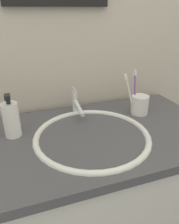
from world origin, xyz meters
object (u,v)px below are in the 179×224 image
object	(u,v)px
toothbrush_purple	(135,89)
soap_dispenser	(11,119)
faucet	(76,104)
toothbrush_cup	(140,105)
toothbrush_white	(129,92)

from	to	relation	value
toothbrush_purple	soap_dispenser	bearing A→B (deg)	-175.82
faucet	toothbrush_purple	distance (m)	0.28
faucet	soap_dispenser	world-z (taller)	soap_dispenser
faucet	soap_dispenser	bearing A→B (deg)	-159.99
toothbrush_purple	toothbrush_cup	bearing A→B (deg)	-57.49
faucet	soap_dispenser	distance (m)	0.30
toothbrush_purple	soap_dispenser	xyz separation A→B (m)	(-0.54, -0.04, -0.05)
toothbrush_purple	soap_dispenser	world-z (taller)	toothbrush_purple
toothbrush_cup	toothbrush_white	bearing A→B (deg)	165.85
faucet	toothbrush_cup	bearing A→B (deg)	-18.10
toothbrush_cup	toothbrush_purple	distance (m)	0.08
toothbrush_purple	faucet	bearing A→B (deg)	166.27
faucet	toothbrush_white	distance (m)	0.24
faucet	toothbrush_white	world-z (taller)	toothbrush_white
soap_dispenser	toothbrush_white	bearing A→B (deg)	2.93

